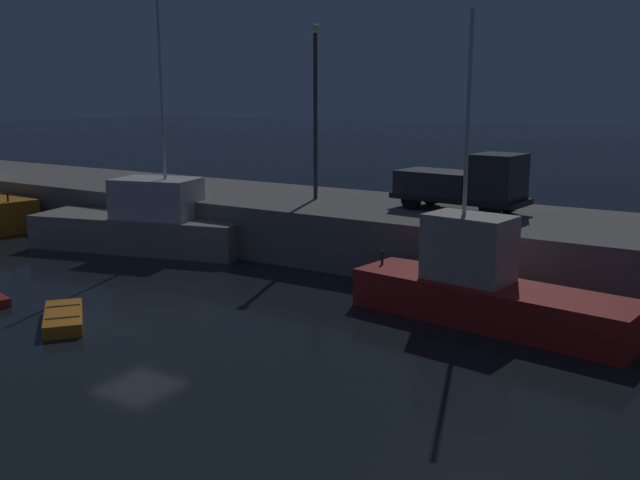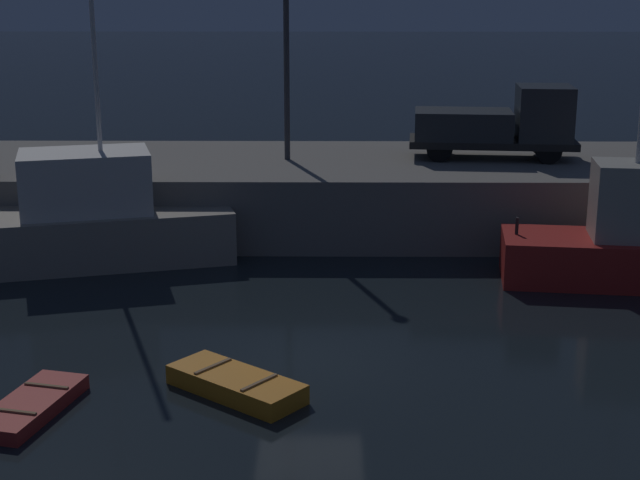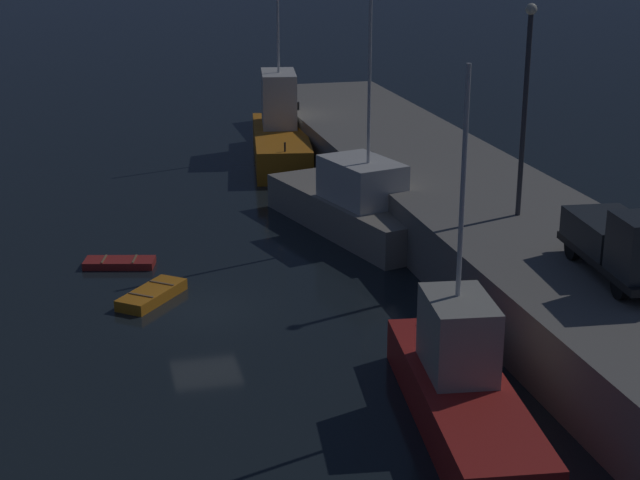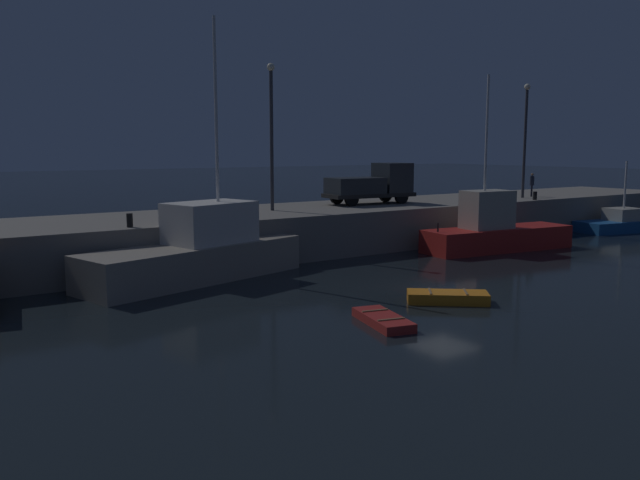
# 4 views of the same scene
# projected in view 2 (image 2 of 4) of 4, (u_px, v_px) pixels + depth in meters

# --- Properties ---
(ground_plane) EXTENTS (320.00, 320.00, 0.00)m
(ground_plane) POSITION_uv_depth(u_px,v_px,m) (309.00, 362.00, 21.63)
(ground_plane) COLOR black
(pier_quay) EXTENTS (68.49, 8.05, 2.42)m
(pier_quay) POSITION_uv_depth(u_px,v_px,m) (317.00, 193.00, 33.60)
(pier_quay) COLOR gray
(pier_quay) RESTS_ON ground
(fishing_boat_orange) EXTENTS (11.13, 5.79, 11.83)m
(fishing_boat_orange) POSITION_uv_depth(u_px,v_px,m) (64.00, 224.00, 28.94)
(fishing_boat_orange) COLOR gray
(fishing_boat_orange) RESTS_ON ground
(rowboat_white_mid) EXTENTS (3.15, 2.86, 0.46)m
(rowboat_white_mid) POSITION_uv_depth(u_px,v_px,m) (236.00, 384.00, 19.91)
(rowboat_white_mid) COLOR orange
(rowboat_white_mid) RESTS_ON ground
(dinghy_red_small) EXTENTS (1.74, 3.02, 0.35)m
(dinghy_red_small) POSITION_uv_depth(u_px,v_px,m) (31.00, 406.00, 19.01)
(dinghy_red_small) COLOR #B22823
(dinghy_red_small) RESTS_ON ground
(lamp_post_west) EXTENTS (0.44, 0.44, 8.21)m
(lamp_post_west) POSITION_uv_depth(u_px,v_px,m) (286.00, 21.00, 32.04)
(lamp_post_west) COLOR #38383D
(lamp_post_west) RESTS_ON pier_quay
(utility_truck) EXTENTS (6.01, 2.68, 2.58)m
(utility_truck) POSITION_uv_depth(u_px,v_px,m) (502.00, 124.00, 33.14)
(utility_truck) COLOR black
(utility_truck) RESTS_ON pier_quay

